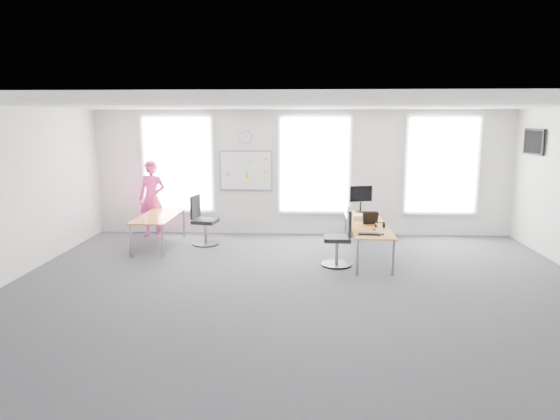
# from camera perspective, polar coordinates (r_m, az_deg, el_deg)

# --- Properties ---
(floor) EXTENTS (10.00, 10.00, 0.00)m
(floor) POSITION_cam_1_polar(r_m,az_deg,el_deg) (8.42, 2.31, -8.88)
(floor) COLOR #29282E
(floor) RESTS_ON ground
(ceiling) EXTENTS (10.00, 10.00, 0.00)m
(ceiling) POSITION_cam_1_polar(r_m,az_deg,el_deg) (7.96, 2.47, 11.97)
(ceiling) COLOR white
(ceiling) RESTS_ON ground
(wall_back) EXTENTS (10.00, 0.00, 10.00)m
(wall_back) POSITION_cam_1_polar(r_m,az_deg,el_deg) (12.02, 2.52, 4.26)
(wall_back) COLOR silver
(wall_back) RESTS_ON ground
(wall_front) EXTENTS (10.00, 0.00, 10.00)m
(wall_front) POSITION_cam_1_polar(r_m,az_deg,el_deg) (4.15, 2.01, -7.53)
(wall_front) COLOR silver
(wall_front) RESTS_ON ground
(wall_left) EXTENTS (0.00, 10.00, 10.00)m
(wall_left) POSITION_cam_1_polar(r_m,az_deg,el_deg) (9.50, -29.36, 1.31)
(wall_left) COLOR silver
(wall_left) RESTS_ON ground
(window_left) EXTENTS (1.60, 0.06, 2.20)m
(window_left) POSITION_cam_1_polar(r_m,az_deg,el_deg) (12.35, -11.59, 5.16)
(window_left) COLOR white
(window_left) RESTS_ON wall_back
(window_mid) EXTENTS (1.60, 0.06, 2.20)m
(window_mid) POSITION_cam_1_polar(r_m,az_deg,el_deg) (11.97, 3.96, 5.18)
(window_mid) COLOR white
(window_mid) RESTS_ON wall_back
(window_right) EXTENTS (1.60, 0.06, 2.20)m
(window_right) POSITION_cam_1_polar(r_m,az_deg,el_deg) (12.41, 18.01, 4.88)
(window_right) COLOR white
(window_right) RESTS_ON wall_back
(desk_right) EXTENTS (0.75, 2.82, 0.69)m
(desk_right) POSITION_cam_1_polar(r_m,az_deg,el_deg) (10.35, 9.87, -1.69)
(desk_right) COLOR #C8683B
(desk_right) RESTS_ON ground
(desk_left) EXTENTS (0.77, 1.93, 0.70)m
(desk_left) POSITION_cam_1_polar(r_m,az_deg,el_deg) (11.26, -13.67, -0.85)
(desk_left) COLOR #C8683B
(desk_left) RESTS_ON ground
(chair_right) EXTENTS (0.59, 0.59, 1.10)m
(chair_right) POSITION_cam_1_polar(r_m,az_deg,el_deg) (9.60, 6.91, -3.54)
(chair_right) COLOR black
(chair_right) RESTS_ON ground
(chair_left) EXTENTS (0.59, 0.59, 1.11)m
(chair_left) POSITION_cam_1_polar(r_m,az_deg,el_deg) (11.26, -8.84, -1.50)
(chair_left) COLOR black
(chair_left) RESTS_ON ground
(person) EXTENTS (0.73, 0.54, 1.82)m
(person) POSITION_cam_1_polar(r_m,az_deg,el_deg) (12.21, -14.40, 1.25)
(person) COLOR #E3358B
(person) RESTS_ON ground
(whiteboard) EXTENTS (1.20, 0.03, 0.90)m
(whiteboard) POSITION_cam_1_polar(r_m,az_deg,el_deg) (12.07, -3.93, 4.51)
(whiteboard) COLOR white
(whiteboard) RESTS_ON wall_back
(wall_clock) EXTENTS (0.30, 0.04, 0.30)m
(wall_clock) POSITION_cam_1_polar(r_m,az_deg,el_deg) (12.01, -3.97, 8.31)
(wall_clock) COLOR gray
(wall_clock) RESTS_ON wall_back
(tv) EXTENTS (0.06, 0.90, 0.55)m
(tv) POSITION_cam_1_polar(r_m,az_deg,el_deg) (12.01, 27.06, 6.97)
(tv) COLOR black
(tv) RESTS_ON wall_right
(keyboard) EXTENTS (0.43, 0.20, 0.02)m
(keyboard) POSITION_cam_1_polar(r_m,az_deg,el_deg) (9.29, 10.19, -2.73)
(keyboard) COLOR black
(keyboard) RESTS_ON desk_right
(mouse) EXTENTS (0.09, 0.11, 0.04)m
(mouse) POSITION_cam_1_polar(r_m,az_deg,el_deg) (9.31, 11.67, -2.70)
(mouse) COLOR black
(mouse) RESTS_ON desk_right
(lens_cap) EXTENTS (0.07, 0.07, 0.01)m
(lens_cap) POSITION_cam_1_polar(r_m,az_deg,el_deg) (9.71, 10.72, -2.22)
(lens_cap) COLOR black
(lens_cap) RESTS_ON desk_right
(headphones) EXTENTS (0.19, 0.10, 0.11)m
(headphones) POSITION_cam_1_polar(r_m,az_deg,el_deg) (9.93, 11.31, -1.68)
(headphones) COLOR black
(headphones) RESTS_ON desk_right
(laptop_sleeve) EXTENTS (0.32, 0.20, 0.25)m
(laptop_sleeve) POSITION_cam_1_polar(r_m,az_deg,el_deg) (10.20, 10.29, -0.91)
(laptop_sleeve) COLOR black
(laptop_sleeve) RESTS_ON desk_right
(paper_stack) EXTENTS (0.33, 0.26, 0.11)m
(paper_stack) POSITION_cam_1_polar(r_m,az_deg,el_deg) (10.62, 9.21, -0.82)
(paper_stack) COLOR beige
(paper_stack) RESTS_ON desk_right
(monitor) EXTENTS (0.53, 0.22, 0.60)m
(monitor) POSITION_cam_1_polar(r_m,az_deg,el_deg) (11.44, 9.22, 1.55)
(monitor) COLOR black
(monitor) RESTS_ON desk_right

